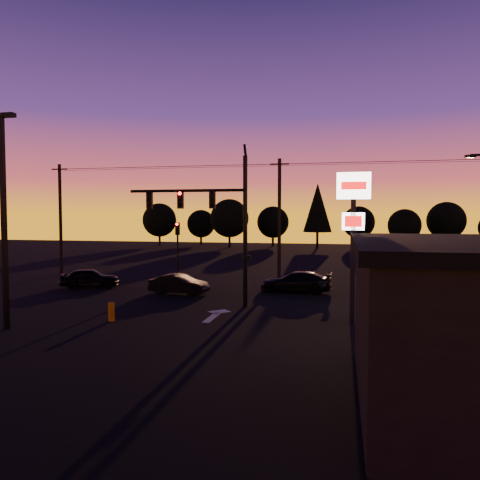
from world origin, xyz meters
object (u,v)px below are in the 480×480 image
Objects in this scene: parking_lot_light at (4,206)px; pylon_sign at (353,214)px; bollard at (111,312)px; car_left at (90,278)px; car_mid at (179,284)px; suv_parked at (442,331)px; secondary_signal at (178,243)px; car_right at (296,282)px; traffic_signal_mast at (216,214)px.

parking_lot_light reaches higher than pylon_sign.
bollard is 10.80m from car_left.
suv_parked reaches higher than car_mid.
secondary_signal is 0.64× the size of pylon_sign.
pylon_sign is 8.06× the size of bollard.
car_right reaches higher than car_mid.
car_left is (-17.05, 6.71, -4.26)m from pylon_sign.
suv_parked is (13.87, -2.09, 0.35)m from bollard.
bollard is at bearing -84.57° from secondary_signal.
secondary_signal is 1.18× the size of car_mid.
car_right is (13.76, 1.05, 0.01)m from car_left.
suv_parked reaches higher than bollard.
parking_lot_light is 2.47× the size of car_mid.
secondary_signal is 0.79× the size of suv_parked.
parking_lot_light reaches higher than bollard.
traffic_signal_mast is at bearing 43.37° from parking_lot_light.
secondary_signal is 5.16× the size of bollard.
pylon_sign is 9.44m from car_right.
bollard is 12.44m from car_right.
pylon_sign is (7.10, -2.49, -0.02)m from traffic_signal_mast.
traffic_signal_mast reaches higher than car_left.
car_mid is at bearing -121.14° from car_left.
parking_lot_light is at bearing 156.92° from suv_parked.
secondary_signal is 0.96× the size of car_right.
secondary_signal is at bearing 80.21° from parking_lot_light.
bollard is 0.15× the size of suv_parked.
pylon_sign is 1.84× the size of car_mid.
traffic_signal_mast is 0.94× the size of parking_lot_light.
pylon_sign is 11.93m from bollard.
secondary_signal reaches higher than car_left.
traffic_signal_mast is 7.47m from bollard.
suv_parked is at bearing -139.81° from car_left.
bollard is 7.69m from car_mid.
bollard is 0.19× the size of car_right.
suv_parked is (10.12, -6.72, -4.17)m from traffic_signal_mast.
traffic_signal_mast is at bearing -127.66° from car_mid.
car_right is at bearing 113.04° from pylon_sign.
car_mid is (0.54, 7.66, 0.19)m from bollard.
car_mid is (-3.21, 3.04, -4.33)m from traffic_signal_mast.
suv_parked is at bearing 31.04° from car_right.
parking_lot_light reaches higher than traffic_signal_mast.
traffic_signal_mast reaches higher than car_right.
secondary_signal reaches higher than car_right.
traffic_signal_mast is 1.97× the size of secondary_signal.
secondary_signal is at bearing 95.43° from bollard.
secondary_signal reaches higher than bollard.
traffic_signal_mast is 7.77m from car_right.
parking_lot_light is 11.83m from car_mid.
car_mid is (6.74, -1.17, -0.04)m from car_left.
car_left is (-6.21, 8.84, 0.23)m from bollard.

